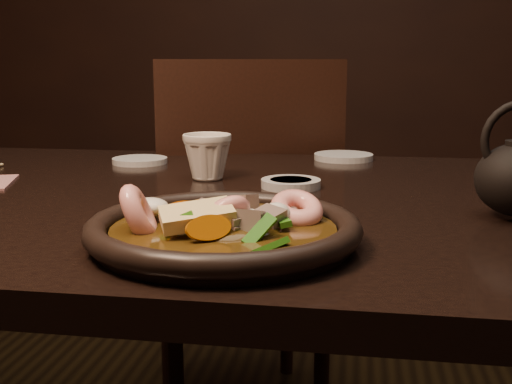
# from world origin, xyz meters

# --- Properties ---
(table) EXTENTS (1.60, 0.90, 0.75)m
(table) POSITION_xyz_m (0.00, 0.00, 0.67)
(table) COLOR black
(table) RESTS_ON floor
(chair) EXTENTS (0.58, 0.58, 0.96)m
(chair) POSITION_xyz_m (0.05, 0.58, 0.52)
(chair) COLOR black
(chair) RESTS_ON floor
(plate) EXTENTS (0.31, 0.31, 0.03)m
(plate) POSITION_xyz_m (0.19, -0.28, 0.77)
(plate) COLOR black
(plate) RESTS_ON table
(stirfry) EXTENTS (0.23, 0.20, 0.07)m
(stirfry) POSITION_xyz_m (0.19, -0.27, 0.77)
(stirfry) COLOR #352209
(stirfry) RESTS_ON plate
(soy_dish) EXTENTS (0.10, 0.10, 0.01)m
(soy_dish) POSITION_xyz_m (0.23, 0.07, 0.76)
(soy_dish) COLOR silver
(soy_dish) RESTS_ON table
(saucer_left) EXTENTS (0.11, 0.11, 0.01)m
(saucer_left) POSITION_xyz_m (-0.10, 0.27, 0.76)
(saucer_left) COLOR silver
(saucer_left) RESTS_ON table
(saucer_right) EXTENTS (0.12, 0.12, 0.01)m
(saucer_right) POSITION_xyz_m (0.30, 0.39, 0.76)
(saucer_right) COLOR silver
(saucer_right) RESTS_ON table
(tea_cup) EXTENTS (0.09, 0.08, 0.09)m
(tea_cup) POSITION_xyz_m (0.07, 0.12, 0.79)
(tea_cup) COLOR white
(tea_cup) RESTS_ON table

